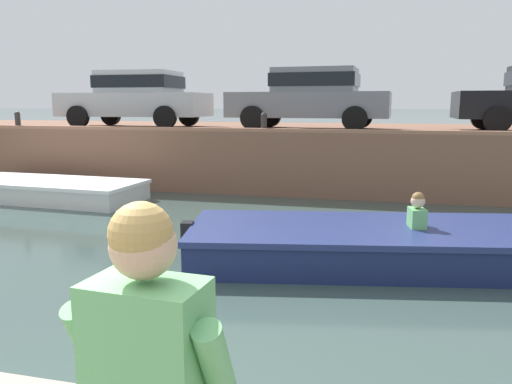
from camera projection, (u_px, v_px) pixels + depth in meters
The scene contains 10 objects.
ground_plane at pixel (253, 259), 7.06m from camera, with size 400.00×400.00×0.00m, color #384C47.
far_quay_wall at pixel (319, 153), 14.36m from camera, with size 60.00×6.00×1.52m, color brown.
far_wall_coping at pixel (305, 131), 11.47m from camera, with size 60.00×0.24×0.08m, color #9F6C52.
boat_moored_west_white at pixel (43, 190), 11.44m from camera, with size 5.14×1.97×0.45m.
motorboat_passing at pixel (380, 245), 6.86m from camera, with size 5.84×2.73×1.00m.
car_leftmost_silver at pixel (137, 97), 14.03m from camera, with size 4.12×2.03×1.54m.
car_left_inner_grey at pixel (311, 96), 12.86m from camera, with size 4.17×2.06×1.54m.
mooring_bollard_west at pixel (18, 119), 13.41m from camera, with size 0.15×0.15×0.45m.
mooring_bollard_mid at pixel (264, 121), 11.80m from camera, with size 0.15×0.15×0.45m.
person_seated_right at pixel (157, 382), 1.58m from camera, with size 0.55×0.55×0.97m.
Camera 1 is at (1.68, -1.80, 2.17)m, focal length 35.00 mm.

